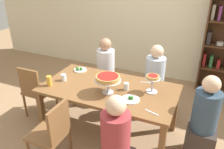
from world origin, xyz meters
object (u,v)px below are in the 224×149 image
at_px(diner_far_left, 106,75).
at_px(diner_head_east, 203,125).
at_px(deep_dish_pizza_stand, 108,79).
at_px(salad_plate_near_diner, 80,70).
at_px(beer_glass_amber_tall, 49,81).
at_px(cutlery_knife_near, 152,112).
at_px(cutlery_fork_near, 147,82).
at_px(water_glass_clear_far, 126,86).
at_px(personal_pizza_stand, 153,80).
at_px(water_glass_clear_near, 64,77).
at_px(chair_head_west, 36,89).
at_px(chair_near_left, 53,132).
at_px(dining_table, 109,93).
at_px(salad_plate_far_diner, 131,99).
at_px(diner_far_right, 154,84).

bearing_deg(diner_far_left, diner_head_east, 64.79).
distance_m(diner_head_east, deep_dish_pizza_stand, 1.27).
distance_m(salad_plate_near_diner, beer_glass_amber_tall, 0.60).
xyz_separation_m(salad_plate_near_diner, cutlery_knife_near, (1.31, -0.64, -0.01)).
xyz_separation_m(salad_plate_near_diner, cutlery_fork_near, (1.06, 0.04, -0.01)).
bearing_deg(cutlery_fork_near, water_glass_clear_far, 38.70).
distance_m(beer_glass_amber_tall, cutlery_fork_near, 1.34).
xyz_separation_m(deep_dish_pizza_stand, personal_pizza_stand, (0.51, 0.24, -0.02)).
distance_m(diner_head_east, water_glass_clear_far, 1.04).
bearing_deg(water_glass_clear_far, diner_head_east, -1.64).
height_order(water_glass_clear_near, cutlery_fork_near, water_glass_clear_near).
bearing_deg(chair_head_west, chair_near_left, -40.00).
distance_m(salad_plate_near_diner, water_glass_clear_far, 0.91).
bearing_deg(personal_pizza_stand, chair_near_left, -134.46).
relative_size(dining_table, salad_plate_far_diner, 7.96).
relative_size(personal_pizza_stand, cutlery_fork_near, 1.33).
xyz_separation_m(cutlery_fork_near, cutlery_knife_near, (0.25, -0.67, 0.00)).
bearing_deg(diner_far_right, personal_pizza_stand, 10.32).
bearing_deg(salad_plate_near_diner, diner_head_east, -9.03).
bearing_deg(beer_glass_amber_tall, salad_plate_far_diner, 4.83).
distance_m(diner_head_east, diner_far_left, 1.82).
xyz_separation_m(personal_pizza_stand, salad_plate_far_diner, (-0.18, -0.29, -0.16)).
height_order(diner_far_right, salad_plate_far_diner, diner_far_right).
height_order(beer_glass_amber_tall, cutlery_knife_near, beer_glass_amber_tall).
bearing_deg(diner_far_left, personal_pizza_stand, 55.41).
relative_size(personal_pizza_stand, water_glass_clear_far, 2.45).
distance_m(chair_near_left, water_glass_clear_near, 0.86).
distance_m(diner_far_right, salad_plate_far_diner, 1.01).
height_order(chair_near_left, salad_plate_near_diner, chair_near_left).
bearing_deg(water_glass_clear_near, dining_table, 5.64).
relative_size(chair_near_left, deep_dish_pizza_stand, 2.62).
bearing_deg(cutlery_fork_near, dining_table, 20.09).
relative_size(chair_head_west, cutlery_fork_near, 4.83).
bearing_deg(diner_far_left, chair_head_west, -41.31).
xyz_separation_m(deep_dish_pizza_stand, beer_glass_amber_tall, (-0.81, -0.15, -0.13)).
bearing_deg(personal_pizza_stand, diner_far_right, 100.32).
bearing_deg(cutlery_fork_near, personal_pizza_stand, 100.70).
relative_size(dining_table, water_glass_clear_near, 19.22).
bearing_deg(chair_head_west, salad_plate_near_diner, 35.78).
bearing_deg(chair_near_left, water_glass_clear_far, -34.57).
height_order(chair_near_left, personal_pizza_stand, personal_pizza_stand).
bearing_deg(water_glass_clear_far, cutlery_knife_near, -39.74).
relative_size(diner_head_east, water_glass_clear_near, 12.28).
height_order(diner_head_east, cutlery_fork_near, diner_head_east).
height_order(diner_far_left, water_glass_clear_far, diner_far_left).
xyz_separation_m(diner_far_right, chair_near_left, (-0.78, -1.60, -0.01)).
distance_m(diner_head_east, chair_head_west, 2.43).
distance_m(diner_far_right, beer_glass_amber_tall, 1.63).
bearing_deg(diner_far_left, water_glass_clear_near, -16.48).
bearing_deg(salad_plate_near_diner, dining_table, -25.85).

